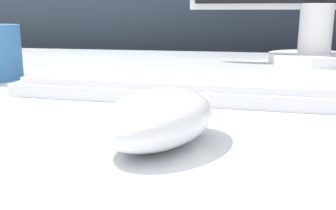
{
  "coord_description": "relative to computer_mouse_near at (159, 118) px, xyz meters",
  "views": [
    {
      "loc": [
        0.04,
        -0.54,
        0.81
      ],
      "look_at": [
        -0.02,
        -0.22,
        0.73
      ],
      "focal_mm": 42.0,
      "sensor_mm": 36.0,
      "label": 1
    }
  ],
  "objects": [
    {
      "name": "computer_mouse_near",
      "position": [
        0.0,
        0.0,
        0.0
      ],
      "size": [
        0.11,
        0.14,
        0.04
      ],
      "rotation": [
        0.0,
        0.0,
        -0.4
      ],
      "color": "white",
      "rests_on": "desk"
    },
    {
      "name": "keyboard",
      "position": [
        0.01,
        0.2,
        -0.01
      ],
      "size": [
        0.47,
        0.15,
        0.02
      ],
      "rotation": [
        0.0,
        0.0,
        -0.05
      ],
      "color": "white",
      "rests_on": "desk"
    },
    {
      "name": "partition_panel",
      "position": [
        0.02,
        0.9,
        -0.07
      ],
      "size": [
        5.0,
        0.03,
        1.31
      ],
      "color": "#333D4C",
      "rests_on": "ground_plane"
    }
  ]
}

